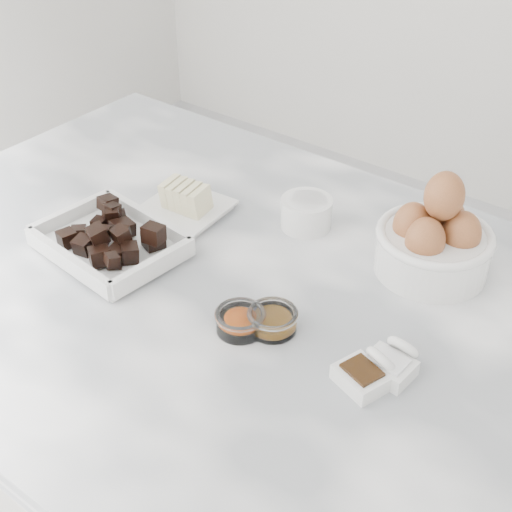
{
  "coord_description": "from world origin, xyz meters",
  "views": [
    {
      "loc": [
        0.51,
        -0.61,
        1.56
      ],
      "look_at": [
        0.02,
        0.03,
        0.98
      ],
      "focal_mm": 50.0,
      "sensor_mm": 36.0,
      "label": 1
    }
  ],
  "objects_px": {
    "vanilla_spoon": "(366,373)",
    "salt_spoon": "(392,362)",
    "sugar_ramekin": "(306,212)",
    "egg_bowl": "(435,240)",
    "butter_plate": "(184,203)",
    "honey_bowl": "(273,320)",
    "zest_bowl": "(240,320)",
    "chocolate_dish": "(110,238)"
  },
  "relations": [
    {
      "from": "vanilla_spoon",
      "to": "salt_spoon",
      "type": "bearing_deg",
      "value": 65.79
    },
    {
      "from": "egg_bowl",
      "to": "honey_bowl",
      "type": "distance_m",
      "value": 0.27
    },
    {
      "from": "chocolate_dish",
      "to": "butter_plate",
      "type": "bearing_deg",
      "value": 84.02
    },
    {
      "from": "chocolate_dish",
      "to": "sugar_ramekin",
      "type": "bearing_deg",
      "value": 50.54
    },
    {
      "from": "sugar_ramekin",
      "to": "honey_bowl",
      "type": "xyz_separation_m",
      "value": [
        0.1,
        -0.23,
        -0.01
      ]
    },
    {
      "from": "egg_bowl",
      "to": "chocolate_dish",
      "type": "bearing_deg",
      "value": -148.18
    },
    {
      "from": "chocolate_dish",
      "to": "salt_spoon",
      "type": "relative_size",
      "value": 3.06
    },
    {
      "from": "salt_spoon",
      "to": "chocolate_dish",
      "type": "bearing_deg",
      "value": -175.94
    },
    {
      "from": "vanilla_spoon",
      "to": "egg_bowl",
      "type": "bearing_deg",
      "value": 99.02
    },
    {
      "from": "sugar_ramekin",
      "to": "zest_bowl",
      "type": "bearing_deg",
      "value": -74.55
    },
    {
      "from": "honey_bowl",
      "to": "zest_bowl",
      "type": "xyz_separation_m",
      "value": [
        -0.03,
        -0.03,
        0.0
      ]
    },
    {
      "from": "honey_bowl",
      "to": "salt_spoon",
      "type": "xyz_separation_m",
      "value": [
        0.16,
        0.03,
        -0.0
      ]
    },
    {
      "from": "vanilla_spoon",
      "to": "sugar_ramekin",
      "type": "bearing_deg",
      "value": 136.22
    },
    {
      "from": "egg_bowl",
      "to": "butter_plate",
      "type": "bearing_deg",
      "value": -165.06
    },
    {
      "from": "chocolate_dish",
      "to": "zest_bowl",
      "type": "relative_size",
      "value": 3.37
    },
    {
      "from": "egg_bowl",
      "to": "honey_bowl",
      "type": "relative_size",
      "value": 2.49
    },
    {
      "from": "sugar_ramekin",
      "to": "vanilla_spoon",
      "type": "distance_m",
      "value": 0.34
    },
    {
      "from": "egg_bowl",
      "to": "honey_bowl",
      "type": "height_order",
      "value": "egg_bowl"
    },
    {
      "from": "butter_plate",
      "to": "vanilla_spoon",
      "type": "distance_m",
      "value": 0.45
    },
    {
      "from": "egg_bowl",
      "to": "vanilla_spoon",
      "type": "distance_m",
      "value": 0.26
    },
    {
      "from": "chocolate_dish",
      "to": "vanilla_spoon",
      "type": "relative_size",
      "value": 2.69
    },
    {
      "from": "sugar_ramekin",
      "to": "vanilla_spoon",
      "type": "xyz_separation_m",
      "value": [
        0.25,
        -0.24,
        -0.01
      ]
    },
    {
      "from": "chocolate_dish",
      "to": "salt_spoon",
      "type": "bearing_deg",
      "value": 4.06
    },
    {
      "from": "zest_bowl",
      "to": "honey_bowl",
      "type": "bearing_deg",
      "value": 39.08
    },
    {
      "from": "chocolate_dish",
      "to": "honey_bowl",
      "type": "xyz_separation_m",
      "value": [
        0.3,
        0.01,
        -0.01
      ]
    },
    {
      "from": "chocolate_dish",
      "to": "egg_bowl",
      "type": "height_order",
      "value": "egg_bowl"
    },
    {
      "from": "chocolate_dish",
      "to": "honey_bowl",
      "type": "bearing_deg",
      "value": 1.27
    },
    {
      "from": "butter_plate",
      "to": "sugar_ramekin",
      "type": "bearing_deg",
      "value": 26.55
    },
    {
      "from": "sugar_ramekin",
      "to": "salt_spoon",
      "type": "xyz_separation_m",
      "value": [
        0.26,
        -0.2,
        -0.01
      ]
    },
    {
      "from": "butter_plate",
      "to": "salt_spoon",
      "type": "distance_m",
      "value": 0.46
    },
    {
      "from": "sugar_ramekin",
      "to": "egg_bowl",
      "type": "xyz_separation_m",
      "value": [
        0.21,
        0.01,
        0.03
      ]
    },
    {
      "from": "sugar_ramekin",
      "to": "zest_bowl",
      "type": "height_order",
      "value": "sugar_ramekin"
    },
    {
      "from": "honey_bowl",
      "to": "zest_bowl",
      "type": "height_order",
      "value": "same"
    },
    {
      "from": "sugar_ramekin",
      "to": "chocolate_dish",
      "type": "bearing_deg",
      "value": -129.46
    },
    {
      "from": "chocolate_dish",
      "to": "salt_spoon",
      "type": "xyz_separation_m",
      "value": [
        0.46,
        0.03,
        -0.01
      ]
    },
    {
      "from": "egg_bowl",
      "to": "vanilla_spoon",
      "type": "bearing_deg",
      "value": -80.98
    },
    {
      "from": "butter_plate",
      "to": "honey_bowl",
      "type": "height_order",
      "value": "butter_plate"
    },
    {
      "from": "sugar_ramekin",
      "to": "salt_spoon",
      "type": "height_order",
      "value": "sugar_ramekin"
    },
    {
      "from": "butter_plate",
      "to": "sugar_ramekin",
      "type": "height_order",
      "value": "butter_plate"
    },
    {
      "from": "butter_plate",
      "to": "egg_bowl",
      "type": "distance_m",
      "value": 0.4
    },
    {
      "from": "egg_bowl",
      "to": "salt_spoon",
      "type": "height_order",
      "value": "egg_bowl"
    },
    {
      "from": "butter_plate",
      "to": "honey_bowl",
      "type": "relative_size",
      "value": 2.02
    }
  ]
}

